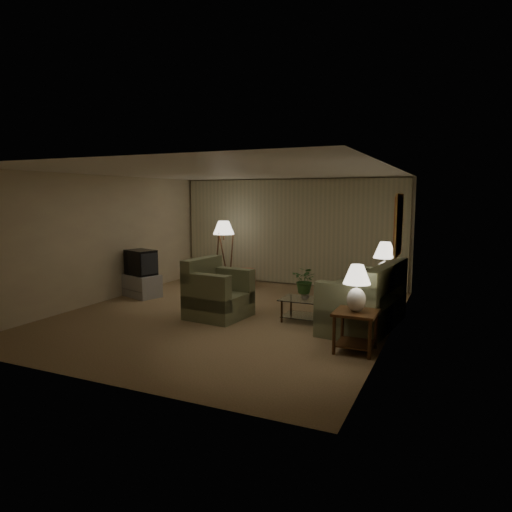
{
  "coord_description": "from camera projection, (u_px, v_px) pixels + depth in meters",
  "views": [
    {
      "loc": [
        3.97,
        -7.55,
        2.26
      ],
      "look_at": [
        0.3,
        0.6,
        1.08
      ],
      "focal_mm": 32.0,
      "sensor_mm": 36.0,
      "label": 1
    }
  ],
  "objects": [
    {
      "name": "coffee_table",
      "position": [
        313.0,
        307.0,
        8.19
      ],
      "size": [
        1.15,
        0.63,
        0.41
      ],
      "color": "silver",
      "rests_on": "ground"
    },
    {
      "name": "sofa",
      "position": [
        363.0,
        301.0,
        7.9
      ],
      "size": [
        2.24,
        1.46,
        0.89
      ],
      "rotation": [
        0.0,
        0.0,
        -1.68
      ],
      "color": "#747955",
      "rests_on": "ground"
    },
    {
      "name": "vase",
      "position": [
        305.0,
        295.0,
        8.22
      ],
      "size": [
        0.16,
        0.16,
        0.15
      ],
      "primitive_type": "imported",
      "rotation": [
        0.0,
        0.0,
        -0.11
      ],
      "color": "white",
      "rests_on": "coffee_table"
    },
    {
      "name": "flowers",
      "position": [
        305.0,
        277.0,
        8.18
      ],
      "size": [
        0.5,
        0.45,
        0.49
      ],
      "primitive_type": "imported",
      "rotation": [
        0.0,
        0.0,
        -0.18
      ],
      "color": "#3A6B2F",
      "rests_on": "vase"
    },
    {
      "name": "book",
      "position": [
        325.0,
        302.0,
        7.98
      ],
      "size": [
        0.17,
        0.23,
        0.02
      ],
      "primitive_type": "imported",
      "rotation": [
        0.0,
        0.0,
        -0.02
      ],
      "color": "olive",
      "rests_on": "coffee_table"
    },
    {
      "name": "side_table_far",
      "position": [
        383.0,
        291.0,
        8.98
      ],
      "size": [
        0.5,
        0.42,
        0.6
      ],
      "color": "#371F0F",
      "rests_on": "ground"
    },
    {
      "name": "ottoman",
      "position": [
        243.0,
        278.0,
        11.55
      ],
      "size": [
        0.8,
        0.8,
        0.41
      ],
      "primitive_type": "cylinder",
      "rotation": [
        0.0,
        0.0,
        0.35
      ],
      "color": "#9A5134",
      "rests_on": "ground"
    },
    {
      "name": "side_table_near",
      "position": [
        356.0,
        324.0,
        6.62
      ],
      "size": [
        0.6,
        0.6,
        0.6
      ],
      "color": "#371F0F",
      "rests_on": "ground"
    },
    {
      "name": "table_lamp_near",
      "position": [
        357.0,
        284.0,
        6.55
      ],
      "size": [
        0.4,
        0.4,
        0.69
      ],
      "color": "silver",
      "rests_on": "side_table_near"
    },
    {
      "name": "table_lamp_far",
      "position": [
        385.0,
        258.0,
        8.89
      ],
      "size": [
        0.45,
        0.45,
        0.77
      ],
      "color": "silver",
      "rests_on": "side_table_far"
    },
    {
      "name": "ground",
      "position": [
        229.0,
        315.0,
        8.74
      ],
      "size": [
        7.0,
        7.0,
        0.0
      ],
      "primitive_type": "plane",
      "color": "#A4815A",
      "rests_on": "ground"
    },
    {
      "name": "floor_lamp",
      "position": [
        224.0,
        252.0,
        11.49
      ],
      "size": [
        0.53,
        0.53,
        1.64
      ],
      "color": "#371F0F",
      "rests_on": "ground"
    },
    {
      "name": "tv_cabinet",
      "position": [
        142.0,
        285.0,
        10.31
      ],
      "size": [
        1.18,
        1.05,
        0.5
      ],
      "primitive_type": "cube",
      "rotation": [
        0.0,
        0.0,
        -0.32
      ],
      "color": "#A2A2A5",
      "rests_on": "ground"
    },
    {
      "name": "armchair",
      "position": [
        219.0,
        294.0,
        8.51
      ],
      "size": [
        1.23,
        1.19,
        0.87
      ],
      "rotation": [
        0.0,
        0.0,
        1.47
      ],
      "color": "#747955",
      "rests_on": "ground"
    },
    {
      "name": "room_shell",
      "position": [
        261.0,
        220.0,
        9.86
      ],
      "size": [
        6.04,
        7.02,
        2.72
      ],
      "color": "beige",
      "rests_on": "ground"
    },
    {
      "name": "crt_tv",
      "position": [
        141.0,
        262.0,
        10.24
      ],
      "size": [
        0.93,
        0.85,
        0.56
      ],
      "primitive_type": "cube",
      "rotation": [
        0.0,
        0.0,
        -0.32
      ],
      "color": "black",
      "rests_on": "tv_cabinet"
    }
  ]
}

